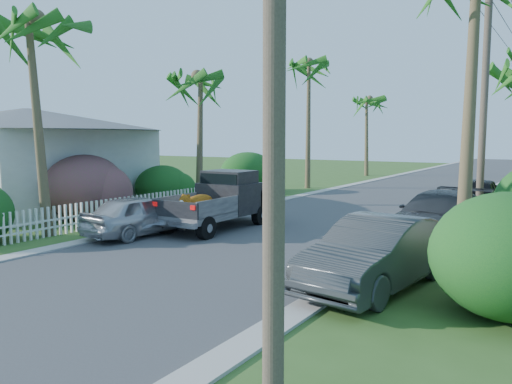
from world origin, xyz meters
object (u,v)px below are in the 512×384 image
Objects in this scene: parked_car_rn at (377,254)px; palm_l_a at (33,21)px; parked_car_rf at (476,196)px; utility_pole_a at (274,16)px; parked_car_ln at (140,215)px; palm_l_c at (309,63)px; palm_l_b at (199,77)px; pickup_truck at (225,199)px; parked_car_rm at (439,217)px; palm_l_d at (367,99)px; house_left at (29,162)px; utility_pole_b at (484,100)px.

palm_l_a is (-11.20, -0.41, 6.17)m from parked_car_rn.
parked_car_rn is 12.72m from parked_car_rf.
utility_pole_a is at bearing -22.96° from palm_l_a.
parked_car_ln is 18.75m from palm_l_c.
palm_l_b is at bearing 93.81° from palm_l_a.
palm_l_b is (-0.60, 9.00, -0.79)m from palm_l_a.
parked_car_rn is 0.52× the size of utility_pole_a.
parked_car_rm is (7.20, 1.54, -0.24)m from pickup_truck.
utility_pole_a reaches higher than palm_l_a.
parked_car_rm is at bearing 93.05° from utility_pole_a.
palm_l_d is (0.30, 22.00, 0.29)m from palm_l_b.
house_left is (-6.80, 4.00, -4.81)m from palm_l_a.
palm_l_c is at bearing 64.98° from house_left.
parked_car_rm is 0.59× the size of house_left.
parked_car_ln is (-8.63, -4.40, -0.09)m from parked_car_rm.
parked_car_rf reaches higher than parked_car_ln.
parked_car_ln is (-1.43, -2.86, -0.33)m from pickup_truck.
pickup_truck is 0.57× the size of utility_pole_a.
parked_car_ln is at bearing 178.15° from parked_car_rn.
parked_car_rm is at bearing -90.70° from parked_car_rf.
pickup_truck is at bearing -42.90° from palm_l_b.
palm_l_d is at bearing 99.29° from pickup_truck.
parked_car_ln is 29.84m from palm_l_d.
pickup_truck is 1.10× the size of parked_car_rn.
house_left is at bearing 154.18° from utility_pole_a.
utility_pole_b is (11.80, 10.00, -2.33)m from palm_l_a.
parked_car_rm is 9.69m from parked_car_ln.
palm_l_a is 0.91× the size of house_left.
palm_l_c reaches higher than utility_pole_a.
palm_l_a is at bearing -30.47° from house_left.
palm_l_a reaches higher than palm_l_d.
parked_car_rn is 6.66m from utility_pole_a.
parked_car_rf is 4.99m from utility_pole_b.
parked_car_rf is 18.54m from utility_pole_a.
palm_l_a is at bearing -139.72° from utility_pole_b.
house_left is at bearing -103.54° from palm_l_d.
pickup_truck is at bearing -145.94° from utility_pole_b.
parked_car_rm is at bearing 7.18° from house_left.
utility_pole_a is (0.60, -5.41, 3.84)m from parked_car_rn.
parked_car_rf is 0.49× the size of utility_pole_b.
palm_l_c is 17.54m from house_left.
palm_l_d reaches higher than parked_car_ln.
palm_l_a reaches higher than house_left.
palm_l_a is (-11.20, -6.27, 6.16)m from parked_car_rm.
palm_l_d reaches higher than parked_car_rf.
house_left is at bearing -115.02° from palm_l_c.
palm_l_d is 38.02m from utility_pole_a.
utility_pole_a and utility_pole_b have the same top height.
palm_l_a reaches higher than palm_l_b.
palm_l_b is 0.82× the size of utility_pole_a.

